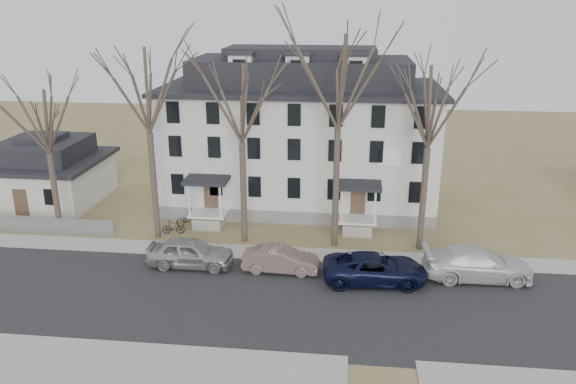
# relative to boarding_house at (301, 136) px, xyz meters

# --- Properties ---
(ground) EXTENTS (120.00, 120.00, 0.00)m
(ground) POSITION_rel_boarding_house_xyz_m (2.00, -17.95, -5.38)
(ground) COLOR olive
(ground) RESTS_ON ground
(main_road) EXTENTS (120.00, 10.00, 0.04)m
(main_road) POSITION_rel_boarding_house_xyz_m (2.00, -15.95, -5.38)
(main_road) COLOR #27272A
(main_road) RESTS_ON ground
(far_sidewalk) EXTENTS (120.00, 2.00, 0.08)m
(far_sidewalk) POSITION_rel_boarding_house_xyz_m (2.00, -9.95, -5.38)
(far_sidewalk) COLOR #A09F97
(far_sidewalk) RESTS_ON ground
(near_sidewalk_left) EXTENTS (20.00, 5.00, 0.08)m
(near_sidewalk_left) POSITION_rel_boarding_house_xyz_m (-6.00, -22.95, -5.38)
(near_sidewalk_left) COLOR #A09F97
(near_sidewalk_left) RESTS_ON ground
(yellow_curb) EXTENTS (14.00, 0.25, 0.06)m
(yellow_curb) POSITION_rel_boarding_house_xyz_m (7.00, -10.85, -5.38)
(yellow_curb) COLOR gold
(yellow_curb) RESTS_ON ground
(boarding_house) EXTENTS (20.80, 12.36, 12.05)m
(boarding_house) POSITION_rel_boarding_house_xyz_m (0.00, 0.00, 0.00)
(boarding_house) COLOR slate
(boarding_house) RESTS_ON ground
(small_house) EXTENTS (8.70, 8.70, 5.00)m
(small_house) POSITION_rel_boarding_house_xyz_m (-20.00, -1.96, -3.13)
(small_house) COLOR silver
(small_house) RESTS_ON ground
(fence) EXTENTS (14.00, 0.06, 1.20)m
(fence) POSITION_rel_boarding_house_xyz_m (-19.00, -8.45, -5.38)
(fence) COLOR gray
(fence) RESTS_ON ground
(tree_far_left) EXTENTS (8.40, 8.40, 13.72)m
(tree_far_left) POSITION_rel_boarding_house_xyz_m (-9.00, -8.15, 4.96)
(tree_far_left) COLOR #473B31
(tree_far_left) RESTS_ON ground
(tree_mid_left) EXTENTS (7.80, 7.80, 12.74)m
(tree_mid_left) POSITION_rel_boarding_house_xyz_m (-3.00, -8.15, 4.22)
(tree_mid_left) COLOR #473B31
(tree_mid_left) RESTS_ON ground
(tree_center) EXTENTS (9.00, 9.00, 14.70)m
(tree_center) POSITION_rel_boarding_house_xyz_m (3.00, -8.15, 5.71)
(tree_center) COLOR #473B31
(tree_center) RESTS_ON ground
(tree_mid_right) EXTENTS (7.80, 7.80, 12.74)m
(tree_mid_right) POSITION_rel_boarding_house_xyz_m (8.50, -8.15, 4.22)
(tree_mid_right) COLOR #473B31
(tree_mid_right) RESTS_ON ground
(tree_bungalow) EXTENTS (6.60, 6.60, 10.78)m
(tree_bungalow) POSITION_rel_boarding_house_xyz_m (-16.00, -8.15, 2.74)
(tree_bungalow) COLOR #473B31
(tree_bungalow) RESTS_ON ground
(car_silver) EXTENTS (5.18, 2.08, 1.76)m
(car_silver) POSITION_rel_boarding_house_xyz_m (-5.55, -12.27, -4.50)
(car_silver) COLOR #A2A2A2
(car_silver) RESTS_ON ground
(car_tan) EXTENTS (4.55, 1.69, 1.48)m
(car_tan) POSITION_rel_boarding_house_xyz_m (-0.05, -12.35, -4.64)
(car_tan) COLOR #745B54
(car_tan) RESTS_ON ground
(car_navy) EXTENTS (6.07, 3.11, 1.64)m
(car_navy) POSITION_rel_boarding_house_xyz_m (5.45, -13.07, -4.56)
(car_navy) COLOR black
(car_navy) RESTS_ON ground
(car_white) EXTENTS (6.33, 2.84, 1.80)m
(car_white) POSITION_rel_boarding_house_xyz_m (11.32, -12.00, -4.48)
(car_white) COLOR silver
(car_white) RESTS_ON ground
(bicycle_left) EXTENTS (1.77, 0.71, 0.91)m
(bicycle_left) POSITION_rel_boarding_house_xyz_m (-7.41, -6.19, -4.92)
(bicycle_left) COLOR black
(bicycle_left) RESTS_ON ground
(bicycle_right) EXTENTS (1.62, 0.69, 0.94)m
(bicycle_right) POSITION_rel_boarding_house_xyz_m (-8.08, -7.59, -4.91)
(bicycle_right) COLOR black
(bicycle_right) RESTS_ON ground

